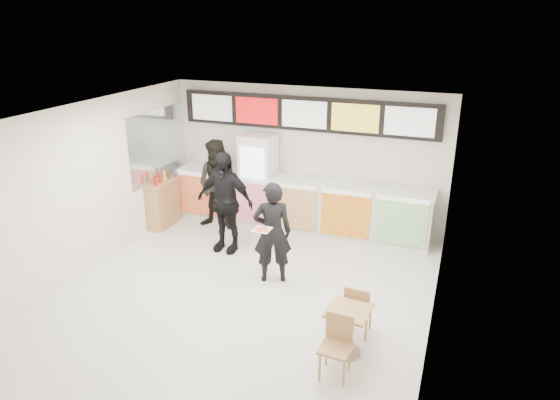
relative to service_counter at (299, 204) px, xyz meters
The scene contains 15 objects.
floor 3.15m from the service_counter, 90.00° to the right, with size 7.00×7.00×0.00m, color beige.
ceiling 3.93m from the service_counter, 90.00° to the right, with size 7.00×7.00×0.00m, color white.
wall_back 1.01m from the service_counter, 90.00° to the left, with size 6.00×6.00×0.00m, color silver.
wall_left 4.41m from the service_counter, 134.13° to the right, with size 7.00×7.00×0.00m, color silver.
wall_right 4.41m from the service_counter, 45.87° to the right, with size 7.00×7.00×0.00m, color silver.
service_counter is the anchor object (origin of this frame).
menu_board 1.90m from the service_counter, 90.00° to the left, with size 5.50×0.14×0.70m.
drinks_fridge 1.03m from the service_counter, behind, with size 0.70×0.67×2.00m.
mirror_panel 3.28m from the service_counter, 167.87° to the right, with size 0.01×2.00×1.50m, color #B2B7BF.
customer_main 2.29m from the service_counter, 82.87° to the right, with size 0.66×0.43×1.81m, color black.
customer_left 1.75m from the service_counter, 161.45° to the right, with size 0.95×0.74×1.95m, color black.
customer_mid 1.82m from the service_counter, 125.05° to the right, with size 1.17×0.49×2.00m, color black.
pizza_slice 2.78m from the service_counter, 84.05° to the right, with size 0.36×0.36×0.02m.
cafe_table 4.25m from the service_counter, 62.35° to the right, with size 0.59×1.43×0.82m.
condiment_ledge 2.95m from the service_counter, 163.11° to the right, with size 0.36×0.89×1.19m.
Camera 1 is at (3.13, -6.34, 4.42)m, focal length 32.00 mm.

